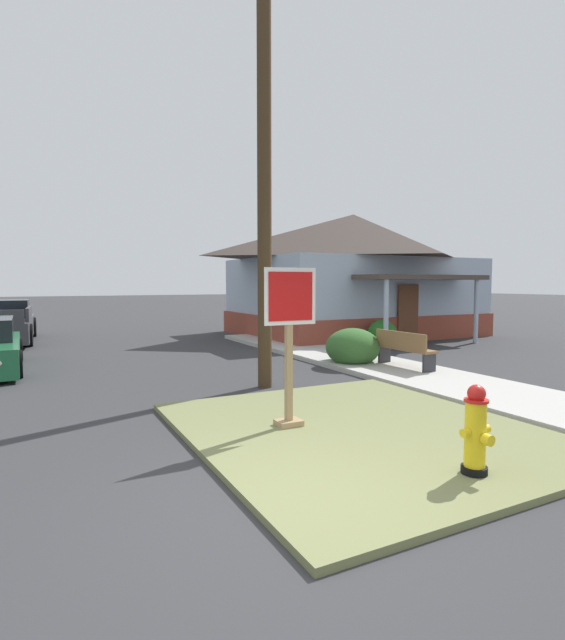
{
  "coord_description": "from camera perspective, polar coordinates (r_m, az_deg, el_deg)",
  "views": [
    {
      "loc": [
        -2.07,
        -3.81,
        2.11
      ],
      "look_at": [
        1.74,
        3.58,
        1.46
      ],
      "focal_mm": 26.99,
      "sensor_mm": 36.0,
      "label": 1
    }
  ],
  "objects": [
    {
      "name": "stop_sign",
      "position": [
        6.75,
        0.81,
        -3.28
      ],
      "size": [
        0.79,
        0.29,
        2.24
      ],
      "color": "#A3845B",
      "rests_on": "grass_corner_patch"
    },
    {
      "name": "sidewalk_strip",
      "position": [
        12.12,
        11.33,
        -5.38
      ],
      "size": [
        2.2,
        15.66,
        0.12
      ],
      "primitive_type": "cube",
      "color": "#B2AFA8",
      "rests_on": "ground"
    },
    {
      "name": "grass_corner_patch",
      "position": [
        7.03,
        8.97,
        -12.74
      ],
      "size": [
        4.57,
        5.21,
        0.08
      ],
      "primitive_type": "cube",
      "color": "olive",
      "rests_on": "ground"
    },
    {
      "name": "shrub_near_porch",
      "position": [
        16.16,
        11.73,
        -1.55
      ],
      "size": [
        0.94,
        0.94,
        0.9
      ],
      "primitive_type": "ellipsoid",
      "color": "#276924",
      "rests_on": "ground"
    },
    {
      "name": "utility_pole",
      "position": [
        10.11,
        -2.19,
        22.69
      ],
      "size": [
        1.83,
        0.28,
        10.08
      ],
      "color": "#42301E",
      "rests_on": "ground"
    },
    {
      "name": "manhole_cover",
      "position": [
        7.39,
        -10.1,
        -12.15
      ],
      "size": [
        0.7,
        0.7,
        0.02
      ],
      "primitive_type": "cylinder",
      "color": "black",
      "rests_on": "ground"
    },
    {
      "name": "street_bench",
      "position": [
        11.69,
        14.18,
        -3.16
      ],
      "size": [
        0.45,
        1.67,
        0.85
      ],
      "color": "brown",
      "rests_on": "sidewalk_strip"
    },
    {
      "name": "fire_hydrant",
      "position": [
        5.6,
        21.93,
        -12.19
      ],
      "size": [
        0.38,
        0.34,
        0.96
      ],
      "color": "black",
      "rests_on": "grass_corner_patch"
    },
    {
      "name": "shrub_by_curb",
      "position": [
        12.29,
        8.33,
        -3.21
      ],
      "size": [
        1.37,
        1.37,
        0.97
      ],
      "primitive_type": "ellipsoid",
      "color": "#34622B",
      "rests_on": "ground"
    },
    {
      "name": "corner_house",
      "position": [
        20.14,
        8.38,
        5.54
      ],
      "size": [
        9.33,
        8.21,
        4.9
      ],
      "color": "brown",
      "rests_on": "ground"
    },
    {
      "name": "pickup_truck_charcoal",
      "position": [
        19.73,
        -30.48,
        -0.52
      ],
      "size": [
        2.3,
        5.4,
        1.48
      ],
      "color": "#38383D",
      "rests_on": "ground"
    },
    {
      "name": "ground_plane",
      "position": [
        4.82,
        1.22,
        -21.49
      ],
      "size": [
        160.0,
        160.0,
        0.0
      ],
      "primitive_type": "plane",
      "color": "#333335"
    }
  ]
}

